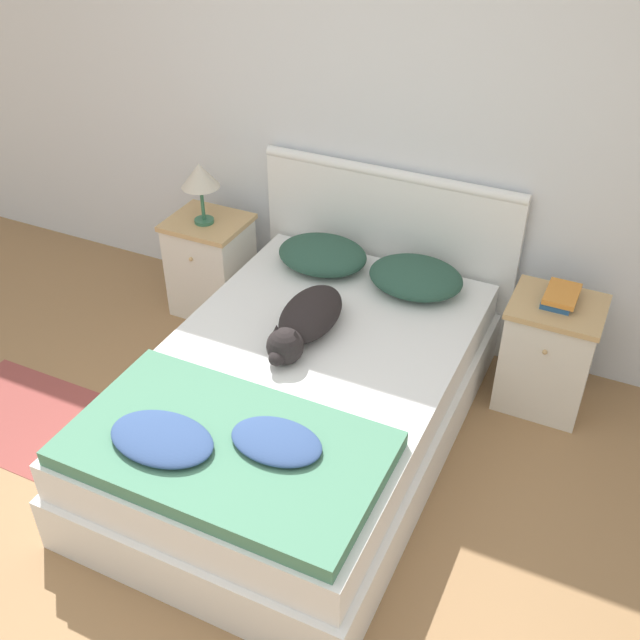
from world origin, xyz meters
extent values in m
plane|color=#997047|center=(0.00, 0.00, 0.00)|extent=(16.00, 16.00, 0.00)
cube|color=silver|center=(0.00, 2.13, 1.27)|extent=(9.00, 0.06, 2.55)
cube|color=white|center=(0.08, 0.99, 0.14)|extent=(1.36, 2.08, 0.28)
cube|color=white|center=(0.08, 0.99, 0.37)|extent=(1.30, 2.02, 0.19)
cube|color=white|center=(0.08, 2.06, 0.48)|extent=(1.44, 0.04, 0.95)
cylinder|color=white|center=(0.08, 2.06, 0.95)|extent=(1.44, 0.06, 0.06)
cube|color=silver|center=(-0.90, 1.77, 0.28)|extent=(0.41, 0.36, 0.57)
cube|color=tan|center=(-0.90, 1.77, 0.58)|extent=(0.44, 0.39, 0.03)
sphere|color=tan|center=(-0.90, 1.58, 0.44)|extent=(0.02, 0.02, 0.02)
cube|color=silver|center=(1.06, 1.77, 0.28)|extent=(0.41, 0.36, 0.57)
cube|color=tan|center=(1.06, 1.77, 0.58)|extent=(0.44, 0.39, 0.03)
sphere|color=tan|center=(1.06, 1.58, 0.44)|extent=(0.02, 0.02, 0.02)
ellipsoid|color=#284C3D|center=(-0.18, 1.79, 0.54)|extent=(0.49, 0.39, 0.15)
ellipsoid|color=#284C3D|center=(0.35, 1.79, 0.54)|extent=(0.49, 0.39, 0.15)
cube|color=#4C8466|center=(0.08, 0.36, 0.51)|extent=(1.23, 0.71, 0.07)
ellipsoid|color=#334C7F|center=(-0.13, 0.25, 0.56)|extent=(0.43, 0.28, 0.06)
ellipsoid|color=#334C7F|center=(0.27, 0.43, 0.56)|extent=(0.37, 0.25, 0.05)
ellipsoid|color=black|center=(0.02, 1.24, 0.56)|extent=(0.25, 0.45, 0.18)
sphere|color=black|center=(0.02, 0.98, 0.55)|extent=(0.17, 0.17, 0.17)
ellipsoid|color=black|center=(0.02, 0.91, 0.54)|extent=(0.08, 0.09, 0.07)
cone|color=black|center=(-0.03, 0.99, 0.62)|extent=(0.05, 0.05, 0.06)
cone|color=black|center=(0.06, 0.99, 0.62)|extent=(0.05, 0.05, 0.06)
ellipsoid|color=black|center=(0.05, 1.43, 0.51)|extent=(0.14, 0.20, 0.07)
cube|color=#285689|center=(1.05, 1.79, 0.61)|extent=(0.14, 0.19, 0.03)
cube|color=orange|center=(1.06, 1.80, 0.64)|extent=(0.15, 0.22, 0.03)
cylinder|color=#336B4C|center=(-0.90, 1.75, 0.61)|extent=(0.11, 0.11, 0.02)
cylinder|color=#336B4C|center=(-0.90, 1.75, 0.71)|extent=(0.02, 0.02, 0.20)
cone|color=beige|center=(-0.90, 1.75, 0.88)|extent=(0.21, 0.21, 0.13)
cube|color=#93423D|center=(-1.17, 0.52, 0.00)|extent=(1.02, 0.62, 0.00)
camera|label=1|loc=(1.30, -1.35, 2.58)|focal=42.00mm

